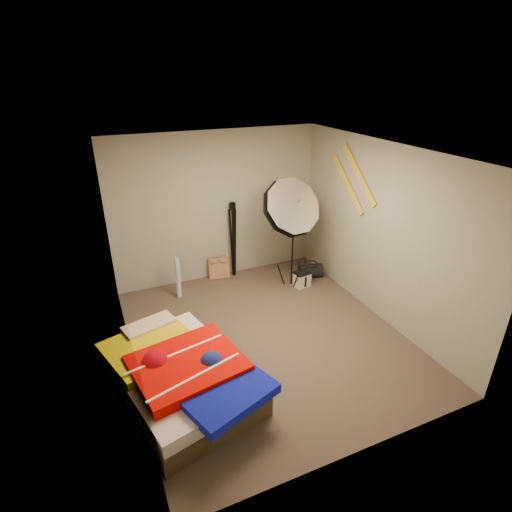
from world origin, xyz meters
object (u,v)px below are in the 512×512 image
bed (180,374)px  photo_umbrella (289,208)px  tote_bag (219,268)px  camera_case (302,280)px  camera_tripod (233,235)px  wrapping_roll (178,278)px  duffel_bag (310,271)px

bed → photo_umbrella: bearing=36.4°
tote_bag → camera_case: size_ratio=1.44×
camera_case → photo_umbrella: 1.32m
bed → photo_umbrella: size_ratio=1.07×
bed → camera_tripod: camera_tripod is taller
camera_case → bed: bearing=-156.4°
tote_bag → wrapping_roll: size_ratio=0.55×
tote_bag → bed: bearing=-109.3°
wrapping_roll → tote_bag: bearing=23.5°
tote_bag → camera_case: (1.18, -0.87, -0.05)m
bed → camera_tripod: 2.93m
bed → photo_umbrella: photo_umbrella is taller
wrapping_roll → camera_tripod: bearing=16.8°
camera_case → photo_umbrella: photo_umbrella is taller
wrapping_roll → duffel_bag: 2.30m
camera_case → camera_tripod: size_ratio=0.19×
camera_case → camera_tripod: 1.39m
duffel_bag → photo_umbrella: size_ratio=0.20×
wrapping_roll → bed: wrapping_roll is taller
wrapping_roll → camera_case: bearing=-14.8°
tote_bag → photo_umbrella: photo_umbrella is taller
duffel_bag → bed: size_ratio=0.19×
wrapping_roll → camera_tripod: 1.20m
photo_umbrella → camera_tripod: 1.21m
tote_bag → camera_tripod: 0.65m
camera_case → bed: 2.93m
duffel_bag → photo_umbrella: bearing=-147.5°
tote_bag → photo_umbrella: 1.74m
duffel_bag → camera_tripod: size_ratio=0.30×
camera_case → photo_umbrella: size_ratio=0.13×
photo_umbrella → bed: bearing=-143.6°
tote_bag → wrapping_roll: bearing=-148.2°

